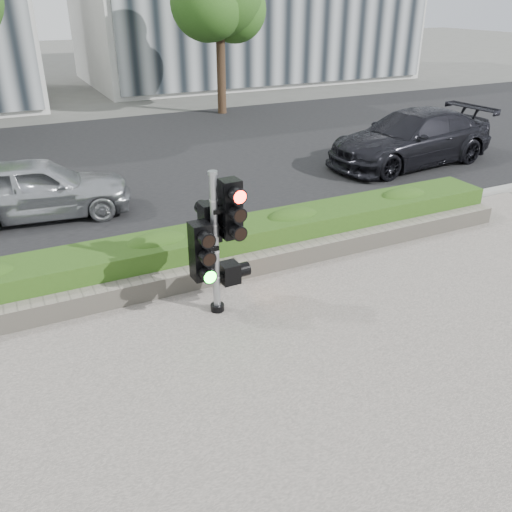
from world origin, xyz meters
The scene contains 9 objects.
ground centered at (0.00, 0.00, 0.00)m, with size 120.00×120.00×0.00m, color #51514C.
sidewalk centered at (0.00, -2.50, 0.01)m, with size 16.00×11.00×0.03m, color #9E9389.
road centered at (0.00, 10.00, 0.01)m, with size 60.00×13.00×0.02m, color black.
curb centered at (0.00, 3.15, 0.06)m, with size 60.00×0.25×0.12m, color gray.
stone_wall centered at (0.00, 1.90, 0.20)m, with size 12.00×0.32×0.34m, color gray.
hedge centered at (0.00, 2.55, 0.37)m, with size 12.00×1.00×0.68m, color #4B8127.
traffic_signal centered at (-0.70, 1.03, 1.29)m, with size 0.79×0.58×2.28m.
car_silver centered at (-2.73, 6.43, 0.70)m, with size 1.60×3.97×1.35m, color #A8AAAF.
car_dark centered at (7.48, 6.14, 0.78)m, with size 2.13×5.25×1.52m, color black.
Camera 1 is at (-3.42, -5.85, 4.55)m, focal length 38.00 mm.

